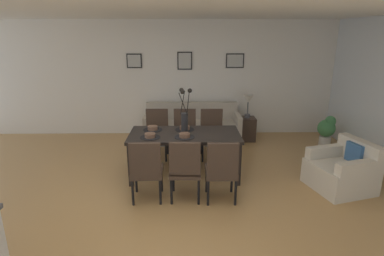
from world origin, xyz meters
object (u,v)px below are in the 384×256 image
bowl_far_left (185,135)px  armchair (342,171)px  framed_picture_right (235,61)px  framed_picture_center (185,61)px  dining_table (185,138)px  bowl_far_right (185,127)px  dining_chair_far_left (185,167)px  side_table (247,129)px  bowl_near_right (153,128)px  framed_picture_left (134,61)px  dining_chair_mid_right (212,131)px  centerpiece_vase (185,117)px  dining_chair_near_right (157,131)px  sofa (192,128)px  dining_chair_near_left (146,168)px  table_lamp (248,101)px  dining_chair_far_right (184,131)px  potted_plant (327,130)px  dining_chair_mid_left (222,168)px  bowl_near_left (150,135)px

bowl_far_left → armchair: (2.42, -0.31, -0.49)m
framed_picture_right → framed_picture_center: bearing=180.0°
dining_table → bowl_far_right: 0.23m
dining_chair_far_left → side_table: bearing=62.4°
bowl_near_right → framed_picture_left: framed_picture_left is taller
dining_chair_mid_right → bowl_far_left: bearing=-116.7°
centerpiece_vase → bowl_near_right: centerpiece_vase is taller
framed_picture_left → framed_picture_right: bearing=-0.0°
bowl_near_right → bowl_far_right: same height
dining_table → framed_picture_center: bearing=90.0°
framed_picture_right → centerpiece_vase: bearing=-116.2°
dining_chair_near_right → side_table: (1.91, 0.92, -0.25)m
bowl_far_left → dining_chair_far_left: bearing=-89.2°
bowl_far_right → side_table: (1.37, 1.57, -0.52)m
sofa → armchair: (2.26, -2.33, 0.01)m
dining_chair_near_left → sofa: 2.76m
dining_chair_near_right → armchair: 3.26m
table_lamp → framed_picture_center: (-1.37, 0.53, 0.82)m
dining_chair_far_right → bowl_far_left: dining_chair_far_right is taller
bowl_far_right → side_table: 2.15m
dining_chair_far_left → bowl_near_right: bearing=118.0°
dining_table → bowl_far_right: bearing=90.0°
centerpiece_vase → potted_plant: bearing=24.2°
dining_chair_near_left → armchair: dining_chair_near_left is taller
dining_chair_mid_right → framed_picture_right: size_ratio=2.26×
dining_table → bowl_far_right: bowl_far_right is taller
dining_chair_mid_left → centerpiece_vase: size_ratio=1.25×
dining_chair_mid_left → framed_picture_left: (-1.65, 3.17, 1.20)m
bowl_far_right → framed_picture_left: size_ratio=0.50×
armchair → framed_picture_left: size_ratio=2.91×
dining_table → side_table: 2.28m
armchair → potted_plant: bearing=73.3°
dining_chair_mid_right → bowl_near_right: bearing=-149.3°
bowl_near_right → side_table: (1.91, 1.57, -0.52)m
dining_chair_near_right → bowl_far_right: bearing=-50.5°
bowl_far_left → bowl_near_left: bearing=180.0°
dining_chair_mid_left → dining_chair_near_right: bearing=121.4°
bowl_near_right → armchair: bowl_near_right is taller
sofa → dining_chair_near_left: bearing=-104.5°
bowl_far_right → armchair: bowl_far_right is taller
dining_chair_near_left → potted_plant: 4.13m
bowl_near_right → side_table: bowl_near_right is taller
dining_table → framed_picture_center: size_ratio=4.56×
dining_chair_near_right → side_table: dining_chair_near_right is taller
framed_picture_center → dining_chair_far_right: bearing=-90.3°
framed_picture_center → bowl_near_left: bearing=-102.2°
dining_table → framed_picture_left: framed_picture_left is taller
dining_chair_far_left → dining_chair_mid_left: 0.51m
dining_chair_near_left → potted_plant: bearing=31.9°
sofa → framed_picture_right: bearing=26.3°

